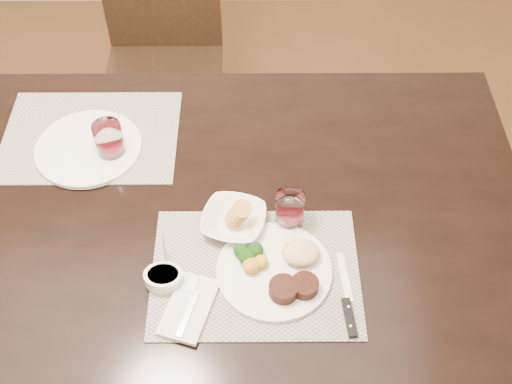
{
  "coord_description": "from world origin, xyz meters",
  "views": [
    {
      "loc": [
        0.33,
        -0.96,
        1.96
      ],
      "look_at": [
        0.33,
        -0.01,
        0.82
      ],
      "focal_mm": 45.0,
      "sensor_mm": 36.0,
      "label": 1
    }
  ],
  "objects_px": {
    "dinner_plate": "(280,269)",
    "wine_glass_near": "(290,210)",
    "far_plate": "(88,148)",
    "cracker_bowl": "(234,220)",
    "steak_knife": "(348,307)",
    "chair_far": "(163,49)"
  },
  "relations": [
    {
      "from": "dinner_plate",
      "to": "far_plate",
      "type": "relative_size",
      "value": 0.94
    },
    {
      "from": "wine_glass_near",
      "to": "cracker_bowl",
      "type": "bearing_deg",
      "value": -174.98
    },
    {
      "from": "far_plate",
      "to": "cracker_bowl",
      "type": "bearing_deg",
      "value": -32.92
    },
    {
      "from": "dinner_plate",
      "to": "steak_knife",
      "type": "height_order",
      "value": "dinner_plate"
    },
    {
      "from": "dinner_plate",
      "to": "steak_knife",
      "type": "distance_m",
      "value": 0.17
    },
    {
      "from": "dinner_plate",
      "to": "wine_glass_near",
      "type": "xyz_separation_m",
      "value": [
        0.03,
        0.14,
        0.03
      ]
    },
    {
      "from": "steak_knife",
      "to": "far_plate",
      "type": "xyz_separation_m",
      "value": [
        -0.63,
        0.47,
        0.0
      ]
    },
    {
      "from": "dinner_plate",
      "to": "far_plate",
      "type": "bearing_deg",
      "value": 163.21
    },
    {
      "from": "steak_knife",
      "to": "far_plate",
      "type": "relative_size",
      "value": 0.78
    },
    {
      "from": "wine_glass_near",
      "to": "chair_far",
      "type": "bearing_deg",
      "value": 112.82
    },
    {
      "from": "steak_knife",
      "to": "cracker_bowl",
      "type": "xyz_separation_m",
      "value": [
        -0.25,
        0.22,
        0.02
      ]
    },
    {
      "from": "wine_glass_near",
      "to": "far_plate",
      "type": "xyz_separation_m",
      "value": [
        -0.51,
        0.24,
        -0.04
      ]
    },
    {
      "from": "steak_knife",
      "to": "chair_far",
      "type": "bearing_deg",
      "value": 108.42
    },
    {
      "from": "cracker_bowl",
      "to": "wine_glass_near",
      "type": "relative_size",
      "value": 1.91
    },
    {
      "from": "chair_far",
      "to": "steak_knife",
      "type": "bearing_deg",
      "value": -66.46
    },
    {
      "from": "chair_far",
      "to": "dinner_plate",
      "type": "xyz_separation_m",
      "value": [
        0.38,
        -1.12,
        0.27
      ]
    },
    {
      "from": "chair_far",
      "to": "wine_glass_near",
      "type": "distance_m",
      "value": 1.1
    },
    {
      "from": "steak_knife",
      "to": "wine_glass_near",
      "type": "xyz_separation_m",
      "value": [
        -0.12,
        0.23,
        0.04
      ]
    },
    {
      "from": "dinner_plate",
      "to": "wine_glass_near",
      "type": "bearing_deg",
      "value": 100.85
    },
    {
      "from": "cracker_bowl",
      "to": "far_plate",
      "type": "xyz_separation_m",
      "value": [
        -0.38,
        0.25,
        -0.01
      ]
    },
    {
      "from": "dinner_plate",
      "to": "cracker_bowl",
      "type": "xyz_separation_m",
      "value": [
        -0.1,
        0.13,
        0.01
      ]
    },
    {
      "from": "chair_far",
      "to": "steak_knife",
      "type": "xyz_separation_m",
      "value": [
        0.53,
        -1.21,
        0.26
      ]
    }
  ]
}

